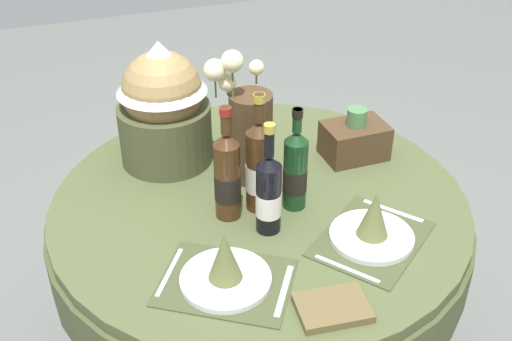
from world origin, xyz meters
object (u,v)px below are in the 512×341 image
object	(u,v)px
flower_vase	(248,128)
woven_basket_side_right	(355,139)
book_on_table	(331,308)
gift_tub_back_left	(163,100)
dining_table	(259,232)
place_setting_left	(225,269)
wine_bottle_centre	(269,193)
wine_bottle_right	(227,176)
place_setting_right	(373,227)
wine_bottle_left	(295,170)
wine_bottle_rear	(259,166)

from	to	relation	value
flower_vase	woven_basket_side_right	size ratio (longest dim) A/B	2.13
flower_vase	book_on_table	distance (m)	0.67
flower_vase	gift_tub_back_left	bearing A→B (deg)	137.97
dining_table	book_on_table	size ratio (longest dim) A/B	7.42
gift_tub_back_left	place_setting_left	bearing A→B (deg)	-90.17
dining_table	gift_tub_back_left	xyz separation A→B (m)	(-0.21, 0.32, 0.36)
place_setting_left	wine_bottle_centre	distance (m)	0.27
dining_table	gift_tub_back_left	bearing A→B (deg)	123.51
wine_bottle_right	book_on_table	xyz separation A→B (m)	(0.12, -0.47, -0.13)
place_setting_right	wine_bottle_left	world-z (taller)	wine_bottle_left
place_setting_left	flower_vase	xyz separation A→B (m)	(0.22, 0.46, 0.13)
flower_vase	wine_bottle_centre	distance (m)	0.29
wine_bottle_left	book_on_table	world-z (taller)	wine_bottle_left
gift_tub_back_left	dining_table	bearing A→B (deg)	-56.49
wine_bottle_left	wine_bottle_right	distance (m)	0.21
flower_vase	dining_table	bearing A→B (deg)	-93.08
place_setting_left	wine_bottle_right	world-z (taller)	wine_bottle_right
dining_table	place_setting_left	world-z (taller)	place_setting_left
place_setting_left	woven_basket_side_right	world-z (taller)	woven_basket_side_right
place_setting_left	book_on_table	world-z (taller)	place_setting_left
woven_basket_side_right	book_on_table	bearing A→B (deg)	-121.58
dining_table	wine_bottle_centre	distance (m)	0.31
wine_bottle_left	wine_bottle_rear	size ratio (longest dim) A/B	0.87
gift_tub_back_left	wine_bottle_rear	bearing A→B (deg)	-62.07
dining_table	book_on_table	xyz separation A→B (m)	(-0.00, -0.52, 0.15)
wine_bottle_centre	wine_bottle_right	xyz separation A→B (m)	(-0.09, 0.10, 0.01)
dining_table	gift_tub_back_left	distance (m)	0.53
dining_table	wine_bottle_centre	size ratio (longest dim) A/B	3.81
wine_bottle_left	book_on_table	xyz separation A→B (m)	(-0.09, -0.44, -0.12)
place_setting_left	wine_bottle_rear	bearing A→B (deg)	55.30
place_setting_left	wine_bottle_rear	world-z (taller)	wine_bottle_rear
dining_table	wine_bottle_rear	size ratio (longest dim) A/B	3.48
wine_bottle_rear	woven_basket_side_right	size ratio (longest dim) A/B	1.81
wine_bottle_rear	flower_vase	bearing A→B (deg)	81.40
place_setting_right	book_on_table	size ratio (longest dim) A/B	2.40
wine_bottle_left	wine_bottle_right	world-z (taller)	wine_bottle_right
place_setting_right	dining_table	bearing A→B (deg)	126.63
flower_vase	book_on_table	world-z (taller)	flower_vase
place_setting_left	wine_bottle_right	size ratio (longest dim) A/B	1.18
place_setting_right	wine_bottle_right	distance (m)	0.44
wine_bottle_right	woven_basket_side_right	world-z (taller)	wine_bottle_right
gift_tub_back_left	woven_basket_side_right	bearing A→B (deg)	-18.62
wine_bottle_right	book_on_table	size ratio (longest dim) A/B	2.03
wine_bottle_right	woven_basket_side_right	bearing A→B (deg)	18.79
wine_bottle_left	wine_bottle_centre	distance (m)	0.14
flower_vase	gift_tub_back_left	distance (m)	0.30
wine_bottle_left	gift_tub_back_left	distance (m)	0.51
dining_table	place_setting_right	bearing A→B (deg)	-53.37
flower_vase	wine_bottle_right	distance (m)	0.22
wine_bottle_left	wine_bottle_rear	distance (m)	0.11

